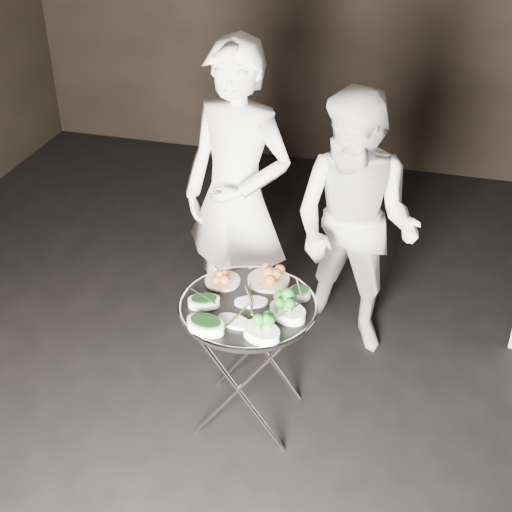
% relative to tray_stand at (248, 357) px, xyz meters
% --- Properties ---
extents(floor, '(6.00, 7.00, 0.05)m').
position_rel_tray_stand_xyz_m(floor, '(0.05, -0.12, -0.44)').
color(floor, black).
rests_on(floor, ground).
extents(tray_stand, '(0.50, 0.43, 0.74)m').
position_rel_tray_stand_xyz_m(tray_stand, '(0.00, 0.00, 0.00)').
color(tray_stand, silver).
rests_on(tray_stand, floor).
extents(serving_tray, '(0.69, 0.69, 0.04)m').
position_rel_tray_stand_xyz_m(serving_tray, '(0.00, -0.00, 0.33)').
color(serving_tray, black).
rests_on(serving_tray, tray_stand).
extents(potato_plate_a, '(0.18, 0.18, 0.07)m').
position_rel_tray_stand_xyz_m(potato_plate_a, '(-0.18, 0.16, 0.37)').
color(potato_plate_a, beige).
rests_on(potato_plate_a, serving_tray).
extents(potato_plate_b, '(0.23, 0.23, 0.08)m').
position_rel_tray_stand_xyz_m(potato_plate_b, '(0.05, 0.22, 0.38)').
color(potato_plate_b, beige).
rests_on(potato_plate_b, serving_tray).
extents(greens_bowl, '(0.11, 0.11, 0.06)m').
position_rel_tray_stand_xyz_m(greens_bowl, '(0.23, 0.14, 0.37)').
color(greens_bowl, white).
rests_on(greens_bowl, serving_tray).
extents(asparagus_plate_a, '(0.19, 0.14, 0.03)m').
position_rel_tray_stand_xyz_m(asparagus_plate_a, '(0.01, 0.02, 0.35)').
color(asparagus_plate_a, white).
rests_on(asparagus_plate_a, serving_tray).
extents(asparagus_plate_b, '(0.19, 0.14, 0.03)m').
position_rel_tray_stand_xyz_m(asparagus_plate_b, '(-0.03, -0.16, 0.36)').
color(asparagus_plate_b, white).
rests_on(asparagus_plate_b, serving_tray).
extents(spinach_bowl_a, '(0.18, 0.15, 0.06)m').
position_rel_tray_stand_xyz_m(spinach_bowl_a, '(-0.21, -0.06, 0.37)').
color(spinach_bowl_a, white).
rests_on(spinach_bowl_a, serving_tray).
extents(spinach_bowl_b, '(0.21, 0.16, 0.08)m').
position_rel_tray_stand_xyz_m(spinach_bowl_b, '(-0.14, -0.24, 0.38)').
color(spinach_bowl_b, white).
rests_on(spinach_bowl_b, serving_tray).
extents(broccoli_bowl_a, '(0.23, 0.20, 0.08)m').
position_rel_tray_stand_xyz_m(broccoli_bowl_a, '(0.21, -0.04, 0.38)').
color(broccoli_bowl_a, white).
rests_on(broccoli_bowl_a, serving_tray).
extents(broccoli_bowl_b, '(0.22, 0.20, 0.08)m').
position_rel_tray_stand_xyz_m(broccoli_bowl_b, '(0.13, -0.22, 0.38)').
color(broccoli_bowl_b, white).
rests_on(broccoli_bowl_b, serving_tray).
extents(serving_utensils, '(0.57, 0.43, 0.01)m').
position_rel_tray_stand_xyz_m(serving_utensils, '(0.02, 0.07, 0.39)').
color(serving_utensils, silver).
rests_on(serving_utensils, serving_tray).
extents(waiter_left, '(0.76, 0.59, 1.85)m').
position_rel_tray_stand_xyz_m(waiter_left, '(-0.28, 0.76, 0.51)').
color(waiter_left, silver).
rests_on(waiter_left, floor).
extents(waiter_right, '(0.93, 0.81, 1.61)m').
position_rel_tray_stand_xyz_m(waiter_right, '(0.40, 0.81, 0.39)').
color(waiter_right, silver).
rests_on(waiter_right, floor).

